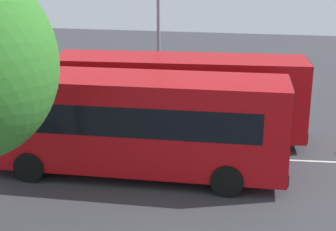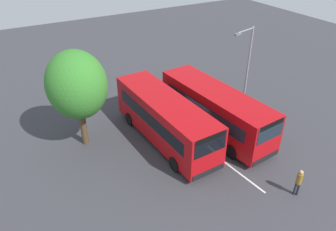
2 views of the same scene
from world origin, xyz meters
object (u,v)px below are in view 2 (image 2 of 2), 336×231
(bus_far_left, at_px, (165,118))
(street_lamp, at_px, (247,63))
(depot_tree, at_px, (77,85))
(pedestrian, at_px, (299,181))
(bus_center_left, at_px, (215,109))

(bus_far_left, distance_m, street_lamp, 8.13)
(bus_far_left, height_order, depot_tree, depot_tree)
(pedestrian, xyz_separation_m, depot_tree, (-10.57, -8.78, 3.41))
(street_lamp, bearing_deg, bus_far_left, -5.15)
(bus_far_left, relative_size, bus_center_left, 0.99)
(street_lamp, distance_m, depot_tree, 12.84)
(pedestrian, bearing_deg, bus_far_left, 67.45)
(bus_center_left, height_order, street_lamp, street_lamp)
(bus_center_left, bearing_deg, street_lamp, 108.38)
(pedestrian, distance_m, street_lamp, 10.48)
(depot_tree, bearing_deg, bus_center_left, 70.50)
(depot_tree, bearing_deg, pedestrian, 39.72)
(street_lamp, bearing_deg, pedestrian, 53.76)
(bus_center_left, height_order, pedestrian, bus_center_left)
(bus_center_left, distance_m, street_lamp, 4.92)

